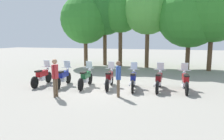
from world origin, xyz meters
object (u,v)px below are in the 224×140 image
person_0 (55,75)px  tree_5 (213,7)px  motorcycle_5 (159,80)px  person_1 (118,76)px  motorcycle_3 (110,78)px  motorcycle_2 (86,78)px  tree_2 (121,12)px  motorcycle_4 (133,79)px  motorcycle_1 (63,77)px  motorcycle_6 (185,81)px  motorcycle_0 (42,76)px  tree_4 (190,15)px  tree_1 (105,11)px  tree_0 (85,19)px  tree_3 (148,10)px

person_0 → tree_5: bearing=59.9°
motorcycle_5 → tree_5: bearing=-22.6°
person_1 → person_0: bearing=173.5°
motorcycle_3 → person_1: (0.91, -1.60, 0.44)m
motorcycle_2 → tree_2: bearing=-2.3°
motorcycle_4 → motorcycle_1: bearing=87.6°
person_1 → tree_2: tree_2 is taller
motorcycle_1 → person_0: bearing=-166.9°
motorcycle_6 → motorcycle_5: bearing=92.8°
person_1 → motorcycle_6: bearing=10.4°
motorcycle_3 → person_0: 3.06m
motorcycle_0 → motorcycle_1: 1.29m
motorcycle_2 → person_1: 2.62m
tree_5 → tree_4: bearing=170.6°
motorcycle_2 → tree_1: size_ratio=0.29×
motorcycle_2 → motorcycle_5: same height
tree_0 → tree_5: 10.93m
tree_0 → tree_5: bearing=-0.8°
person_0 → motorcycle_3: bearing=60.3°
motorcycle_3 → tree_2: bearing=2.7°
motorcycle_2 → person_1: person_1 is taller
motorcycle_6 → motorcycle_0: bearing=93.0°
tree_5 → motorcycle_6: bearing=-105.8°
motorcycle_1 → motorcycle_3: (2.57, 0.36, 0.00)m
person_0 → tree_2: 12.04m
tree_1 → motorcycle_3: bearing=-70.1°
motorcycle_4 → tree_2: 10.40m
motorcycle_3 → tree_2: (-1.69, 8.92, 4.52)m
motorcycle_3 → tree_0: bearing=23.2°
motorcycle_2 → motorcycle_1: bearing=91.2°
tree_4 → person_0: bearing=-120.0°
motorcycle_0 → person_1: bearing=-109.5°
motorcycle_6 → tree_5: (2.15, 7.59, 4.53)m
motorcycle_3 → person_1: size_ratio=1.33×
tree_5 → tree_0: bearing=179.2°
tree_3 → tree_4: (3.46, -0.29, -0.59)m
tree_2 → tree_3: tree_3 is taller
motorcycle_5 → person_1: bearing=139.2°
motorcycle_2 → tree_5: tree_5 is taller
tree_2 → motorcycle_1: bearing=-95.4°
motorcycle_3 → person_0: (-1.80, -2.43, 0.50)m
motorcycle_0 → motorcycle_1: bearing=-91.4°
person_1 → tree_5: 11.58m
motorcycle_6 → person_0: 6.33m
person_0 → motorcycle_2: bearing=83.5°
motorcycle_2 → tree_5: (7.29, 8.19, 4.53)m
motorcycle_0 → tree_0: 9.47m
tree_1 → motorcycle_1: bearing=-85.6°
motorcycle_2 → motorcycle_6: size_ratio=1.00×
motorcycle_3 → tree_3: tree_3 is taller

